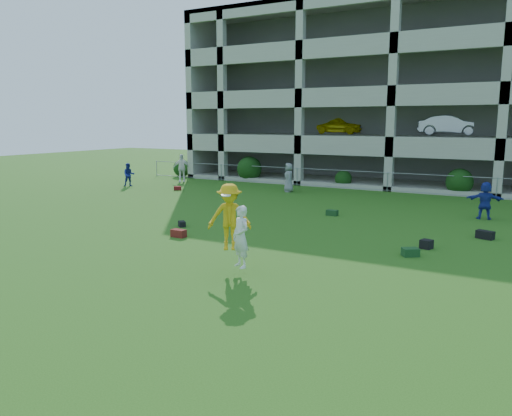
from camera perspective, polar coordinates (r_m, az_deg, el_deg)
The scene contains 16 objects.
ground at distance 14.12m, azimuth -5.35°, elevation -7.50°, with size 100.00×100.00×0.00m, color #235114.
bystander_a at distance 33.73m, azimuth -14.33°, elevation 3.70°, with size 0.74×0.58×1.52m, color navy.
bystander_b at distance 35.38m, azimuth -8.52°, elevation 4.53°, with size 1.15×0.48×1.96m, color white.
bystander_c at distance 30.15m, azimuth 3.76°, elevation 3.50°, with size 0.85×0.55×1.74m, color gray.
bystander_d at distance 23.80m, azimuth 24.72°, elevation 0.79°, with size 1.53×0.49×1.65m, color #213097.
bag_red_a at distance 18.60m, azimuth -8.84°, elevation -2.87°, with size 0.55×0.30×0.28m, color #561F0E.
bag_black_b at distance 20.42m, azimuth -8.47°, elevation -1.81°, with size 0.40×0.25×0.22m, color black.
bag_green_c at distance 16.55m, azimuth 17.23°, elevation -4.84°, with size 0.50×0.35×0.26m, color #143714.
crate_d at distance 17.69m, azimuth 18.90°, elevation -3.93°, with size 0.35×0.35×0.30m, color black.
bag_black_e at distance 19.92m, azimuth 24.71°, elevation -2.79°, with size 0.60×0.30×0.30m, color black.
bag_red_f at distance 31.31m, azimuth -8.95°, elevation 2.25°, with size 0.45×0.28×0.24m, color #59110F.
bag_green_g at distance 22.83m, azimuth 8.69°, elevation -0.54°, with size 0.50×0.30×0.25m, color #12321D.
frisbee_contest at distance 14.01m, azimuth -2.78°, elevation -1.50°, with size 1.65×1.28×2.24m.
parking_garage at distance 39.57m, azimuth 18.38°, elevation 12.00°, with size 30.00×14.00×12.00m.
fence at distance 31.25m, azimuth 14.79°, elevation 2.94°, with size 36.06×0.06×1.20m.
shrub_row at distance 31.05m, azimuth 23.43°, elevation 4.08°, with size 34.38×2.52×3.50m.
Camera 1 is at (7.68, -11.07, 4.20)m, focal length 35.00 mm.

